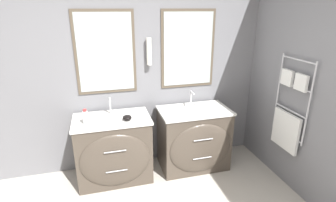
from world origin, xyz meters
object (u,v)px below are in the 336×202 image
(toiletry_bottle, at_px, (85,117))
(amenity_bowl, at_px, (127,118))
(vanity_right, at_px, (194,139))
(vanity_left, at_px, (114,149))

(toiletry_bottle, xyz_separation_m, amenity_bowl, (0.46, -0.02, -0.05))
(vanity_right, bearing_deg, amenity_bowl, -175.12)
(vanity_right, distance_m, toiletry_bottle, 1.43)
(vanity_right, bearing_deg, vanity_left, 180.00)
(toiletry_bottle, relative_size, amenity_bowl, 1.67)
(amenity_bowl, bearing_deg, vanity_right, 4.88)
(vanity_left, xyz_separation_m, vanity_right, (1.05, 0.00, 0.00))
(vanity_left, height_order, amenity_bowl, amenity_bowl)
(amenity_bowl, bearing_deg, toiletry_bottle, 177.53)
(amenity_bowl, bearing_deg, vanity_left, 156.69)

